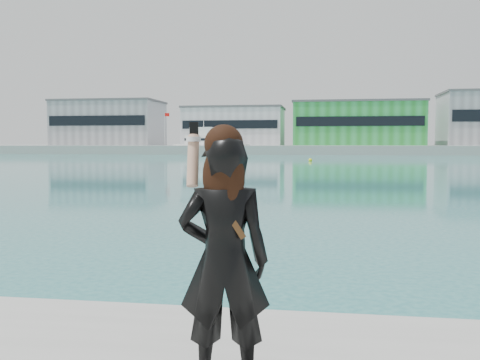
{
  "coord_description": "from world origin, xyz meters",
  "views": [
    {
      "loc": [
        0.29,
        -4.29,
        2.48
      ],
      "look_at": [
        -0.38,
        -0.02,
        2.18
      ],
      "focal_mm": 40.0,
      "sensor_mm": 36.0,
      "label": 1
    }
  ],
  "objects_px": {
    "motor_yacht": "(209,144)",
    "buoy_far": "(232,157)",
    "woman": "(224,253)",
    "buoy_near": "(310,161)"
  },
  "relations": [
    {
      "from": "motor_yacht",
      "to": "buoy_near",
      "type": "relative_size",
      "value": 36.12
    },
    {
      "from": "buoy_far",
      "to": "woman",
      "type": "distance_m",
      "value": 91.39
    },
    {
      "from": "motor_yacht",
      "to": "buoy_near",
      "type": "xyz_separation_m",
      "value": [
        24.3,
        -45.45,
        -2.28
      ]
    },
    {
      "from": "buoy_near",
      "to": "woman",
      "type": "xyz_separation_m",
      "value": [
        1.26,
        -71.44,
        1.73
      ]
    },
    {
      "from": "buoy_far",
      "to": "woman",
      "type": "xyz_separation_m",
      "value": [
        15.61,
        -90.03,
        1.73
      ]
    },
    {
      "from": "woman",
      "to": "buoy_far",
      "type": "bearing_deg",
      "value": -88.71
    },
    {
      "from": "motor_yacht",
      "to": "buoy_far",
      "type": "relative_size",
      "value": 36.12
    },
    {
      "from": "buoy_far",
      "to": "woman",
      "type": "relative_size",
      "value": 0.27
    },
    {
      "from": "motor_yacht",
      "to": "buoy_near",
      "type": "distance_m",
      "value": 51.59
    },
    {
      "from": "buoy_near",
      "to": "buoy_far",
      "type": "distance_m",
      "value": 23.49
    }
  ]
}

